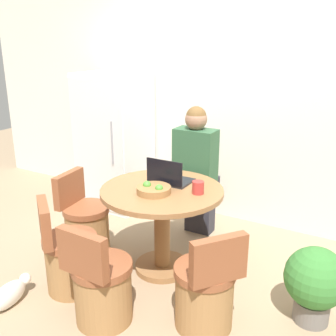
{
  "coord_description": "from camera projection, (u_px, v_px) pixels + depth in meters",
  "views": [
    {
      "loc": [
        1.53,
        -2.48,
        1.93
      ],
      "look_at": [
        -0.03,
        0.21,
        0.91
      ],
      "focal_mm": 42.0,
      "sensor_mm": 36.0,
      "label": 1
    }
  ],
  "objects": [
    {
      "name": "cat",
      "position": [
        10.0,
        294.0,
        2.97
      ],
      "size": [
        0.16,
        0.44,
        0.18
      ],
      "rotation": [
        0.0,
        0.0,
        1.68
      ],
      "color": "white",
      "rests_on": "ground_plane"
    },
    {
      "name": "chair_near_right_corner",
      "position": [
        205.0,
        293.0,
        2.7
      ],
      "size": [
        0.5,
        0.49,
        0.77
      ],
      "rotation": [
        0.0,
        0.0,
        -2.22
      ],
      "color": "#9E7042",
      "rests_on": "ground_plane"
    },
    {
      "name": "chair_near_left_corner",
      "position": [
        69.0,
        259.0,
        3.12
      ],
      "size": [
        0.49,
        0.5,
        0.77
      ],
      "rotation": [
        0.0,
        0.0,
        2.47
      ],
      "color": "#9E7042",
      "rests_on": "ground_plane"
    },
    {
      "name": "chair_near_camera",
      "position": [
        101.0,
        288.0,
        2.75
      ],
      "size": [
        0.43,
        0.43,
        0.77
      ],
      "rotation": [
        0.0,
        0.0,
        3.11
      ],
      "color": "#9E7042",
      "rests_on": "ground_plane"
    },
    {
      "name": "fruit_bowl",
      "position": [
        154.0,
        189.0,
        3.13
      ],
      "size": [
        0.28,
        0.28,
        0.09
      ],
      "color": "olive",
      "rests_on": "dining_table"
    },
    {
      "name": "wall_back",
      "position": [
        229.0,
        102.0,
        4.16
      ],
      "size": [
        7.0,
        0.06,
        2.6
      ],
      "color": "silver",
      "rests_on": "ground_plane"
    },
    {
      "name": "dining_table",
      "position": [
        162.0,
        212.0,
        3.3
      ],
      "size": [
        1.02,
        1.02,
        0.76
      ],
      "color": "olive",
      "rests_on": "ground_plane"
    },
    {
      "name": "ground_plane",
      "position": [
        158.0,
        276.0,
        3.37
      ],
      "size": [
        12.0,
        12.0,
        0.0
      ],
      "primitive_type": "plane",
      "color": "#9E8466"
    },
    {
      "name": "coffee_cup",
      "position": [
        198.0,
        187.0,
        3.12
      ],
      "size": [
        0.09,
        0.09,
        0.1
      ],
      "color": "#B2332D",
      "rests_on": "dining_table"
    },
    {
      "name": "potted_plant",
      "position": [
        315.0,
        281.0,
        2.74
      ],
      "size": [
        0.43,
        0.43,
        0.57
      ],
      "color": "slate",
      "rests_on": "ground_plane"
    },
    {
      "name": "chair_left_side",
      "position": [
        86.0,
        225.0,
        3.68
      ],
      "size": [
        0.44,
        0.43,
        0.77
      ],
      "rotation": [
        0.0,
        0.0,
        1.69
      ],
      "color": "#9E7042",
      "rests_on": "ground_plane"
    },
    {
      "name": "person_seated",
      "position": [
        197.0,
        167.0,
        3.86
      ],
      "size": [
        0.4,
        0.37,
        1.34
      ],
      "rotation": [
        0.0,
        0.0,
        3.14
      ],
      "color": "#2D2D38",
      "rests_on": "ground_plane"
    },
    {
      "name": "laptop",
      "position": [
        169.0,
        178.0,
        3.35
      ],
      "size": [
        0.34,
        0.26,
        0.23
      ],
      "rotation": [
        0.0,
        0.0,
        3.14
      ],
      "color": "#232328",
      "rests_on": "dining_table"
    },
    {
      "name": "refrigerator",
      "position": [
        114.0,
        141.0,
        4.62
      ],
      "size": [
        0.74,
        0.65,
        1.58
      ],
      "color": "white",
      "rests_on": "ground_plane"
    }
  ]
}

